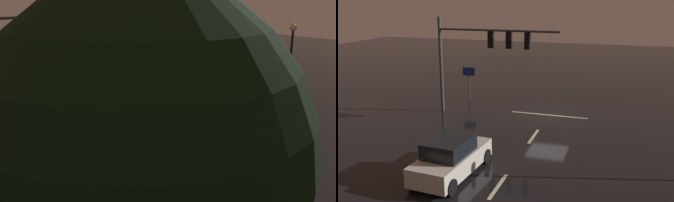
# 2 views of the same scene
# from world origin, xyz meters

# --- Properties ---
(ground_plane) EXTENTS (80.00, 80.00, 0.00)m
(ground_plane) POSITION_xyz_m (0.00, 0.00, 0.00)
(ground_plane) COLOR black
(traffic_signal_assembly) EXTENTS (7.83, 0.47, 6.20)m
(traffic_signal_assembly) POSITION_xyz_m (4.07, 1.08, 4.35)
(traffic_signal_assembly) COLOR #383A3D
(traffic_signal_assembly) RESTS_ON ground_plane
(lane_dash_far) EXTENTS (0.16, 2.20, 0.01)m
(lane_dash_far) POSITION_xyz_m (0.00, 4.00, 0.00)
(lane_dash_far) COLOR beige
(lane_dash_far) RESTS_ON ground_plane
(lane_dash_mid) EXTENTS (0.16, 2.20, 0.01)m
(lane_dash_mid) POSITION_xyz_m (0.00, 10.00, 0.00)
(lane_dash_mid) COLOR beige
(lane_dash_mid) RESTS_ON ground_plane
(stop_bar) EXTENTS (5.00, 0.16, 0.01)m
(stop_bar) POSITION_xyz_m (0.00, -0.11, 0.00)
(stop_bar) COLOR beige
(stop_bar) RESTS_ON ground_plane
(car_approaching) EXTENTS (2.17, 4.47, 1.70)m
(car_approaching) POSITION_xyz_m (2.22, 9.61, 0.80)
(car_approaching) COLOR silver
(car_approaching) RESTS_ON ground_plane
(street_lamp_left_kerb) EXTENTS (0.44, 0.44, 4.77)m
(street_lamp_left_kerb) POSITION_xyz_m (-8.44, 6.84, 3.37)
(street_lamp_left_kerb) COLOR black
(street_lamp_left_kerb) RESTS_ON ground_plane
(tree_right_near) EXTENTS (4.23, 4.23, 6.89)m
(tree_right_near) POSITION_xyz_m (8.81, 15.46, 4.76)
(tree_right_near) COLOR #382314
(tree_right_near) RESTS_ON ground_plane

